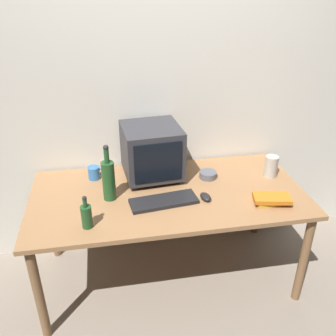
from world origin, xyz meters
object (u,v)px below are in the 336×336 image
Objects in this scene: book_stack at (272,199)px; mug at (94,173)px; keyboard at (164,201)px; bottle_short at (87,216)px; computer_mouse at (205,197)px; metal_canister at (271,166)px; cd_spindle at (208,175)px; crt_monitor at (152,151)px; bottle_tall at (109,179)px.

mug is (-1.08, 0.50, 0.02)m from book_stack.
keyboard is 0.50m from bottle_short.
bottle_short is (-0.73, -0.16, 0.06)m from computer_mouse.
bottle_short is at bearing -167.44° from keyboard.
cd_spindle is at bearing 173.53° from metal_canister.
book_stack is (0.68, -0.47, -0.17)m from crt_monitor.
bottle_short is 1.32m from metal_canister.
cd_spindle reaches higher than keyboard.
keyboard is 0.27m from computer_mouse.
bottle_tall is 0.31m from mug.
keyboard is at bearing 170.00° from book_stack.
computer_mouse is 0.83× the size of cd_spindle.
book_stack is (0.39, -0.11, 0.01)m from computer_mouse.
computer_mouse is at bearing -51.22° from crt_monitor.
mug reaches higher than book_stack.
bottle_tall is 3.10× the size of cd_spindle.
metal_canister is (0.44, -0.05, 0.05)m from cd_spindle.
keyboard is 2.80× the size of metal_canister.
bottle_tall reaches higher than mug.
metal_canister reaches higher than keyboard.
bottle_tall is 1.02m from book_stack.
book_stack is 1.19m from mug.
bottle_tall is 1.83× the size of bottle_short.
computer_mouse is (0.29, -0.36, -0.17)m from crt_monitor.
keyboard is at bearing -42.59° from mug.
keyboard is 0.57m from mug.
book_stack is (0.99, -0.23, -0.11)m from bottle_tall.
bottle_tall reaches higher than keyboard.
computer_mouse is 0.62m from bottle_tall.
book_stack reaches higher than computer_mouse.
bottle_tall is 0.31m from bottle_short.
keyboard is at bearing 168.32° from computer_mouse.
cd_spindle is at bearing 128.71° from book_stack.
metal_canister is at bearing 16.57° from bottle_short.
bottle_tall reaches higher than cd_spindle.
crt_monitor is 0.39m from bottle_tall.
crt_monitor is at bearing 38.47° from bottle_tall.
bottle_short is at bearing -116.18° from bottle_tall.
keyboard is at bearing -18.85° from bottle_tall.
mug is 0.80× the size of metal_canister.
metal_canister reaches higher than mug.
cd_spindle is at bearing 29.13° from keyboard.
cd_spindle is (0.78, -0.13, -0.02)m from mug.
bottle_short is 0.93m from cd_spindle.
bottle_tall is 1.52× the size of book_stack.
keyboard is 2.06× the size of bottle_short.
bottle_tall is at bearing -141.53° from crt_monitor.
metal_canister is at bearing 7.85° from keyboard.
bottle_short is at bearing -152.62° from cd_spindle.
computer_mouse is at bearing -157.71° from metal_canister.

